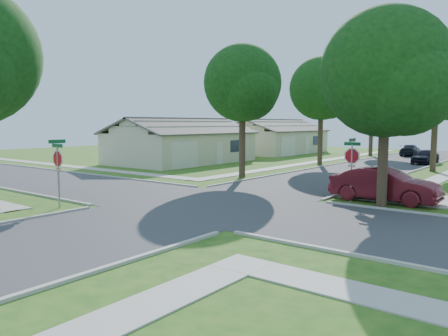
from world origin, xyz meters
name	(u,v)px	position (x,y,z in m)	size (l,w,h in m)	color
ground	(211,204)	(0.00, 0.00, 0.00)	(100.00, 100.00, 0.00)	#235015
road_ns	(211,204)	(0.00, 0.00, 0.00)	(7.00, 100.00, 0.02)	#333335
sidewalk_nw	(329,160)	(-6.10, 26.00, 0.02)	(1.20, 40.00, 0.04)	#9E9B91
driveway	(436,201)	(7.90, 7.10, 0.03)	(8.80, 3.60, 0.05)	#9E9B91
stop_sign_sw	(58,162)	(-4.70, -4.70, 2.03)	(1.05, 0.80, 2.98)	gray
stop_sign_ne	(352,159)	(4.70, 4.70, 2.03)	(1.05, 0.80, 2.98)	gray
tree_e_near	(385,87)	(4.75, 9.01, 5.64)	(4.97, 4.80, 8.28)	#38281C
tree_e_mid	(437,89)	(4.76, 21.01, 6.25)	(5.59, 5.40, 9.21)	#38281C
tree_w_near	(243,87)	(-4.64, 9.01, 6.12)	(5.38, 5.20, 8.97)	#38281C
tree_w_mid	(322,91)	(-4.64, 21.01, 6.49)	(5.80, 5.60, 9.56)	#38281C
tree_w_far	(372,107)	(-4.65, 34.01, 5.51)	(4.76, 4.60, 8.04)	#38281C
tree_ne_corner	(387,78)	(6.36, 4.21, 5.59)	(5.80, 5.60, 8.66)	#38281C
house_nw_near	(182,146)	(-15.99, 15.00, 1.52)	(8.42, 13.60, 4.23)	beige
house_nw_far	(275,141)	(-15.99, 32.00, 1.52)	(8.42, 13.60, 4.23)	beige
car_driveway	(384,185)	(6.00, 5.50, 0.81)	(1.71, 4.90, 1.61)	#58121B
car_curb_east	(425,156)	(2.64, 27.46, 0.69)	(1.62, 4.03, 1.37)	black
car_curb_west	(410,150)	(-1.20, 36.93, 0.64)	(1.81, 4.44, 1.29)	black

